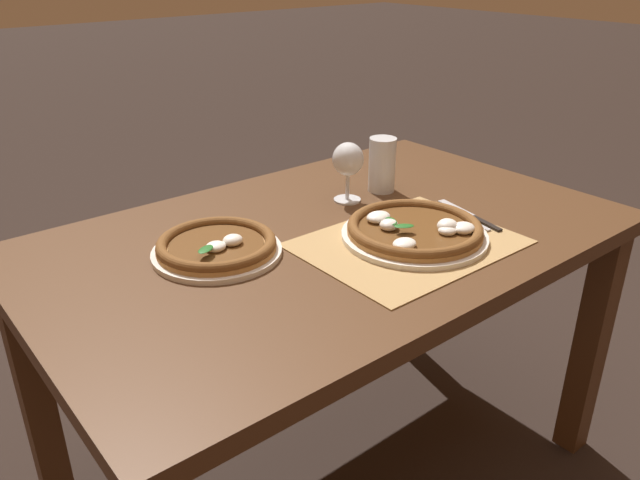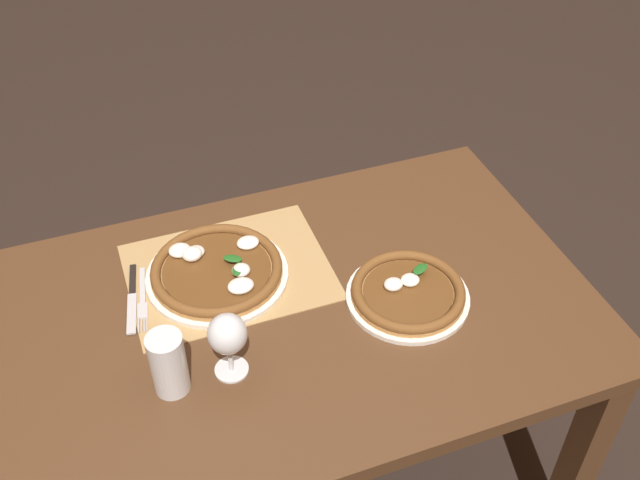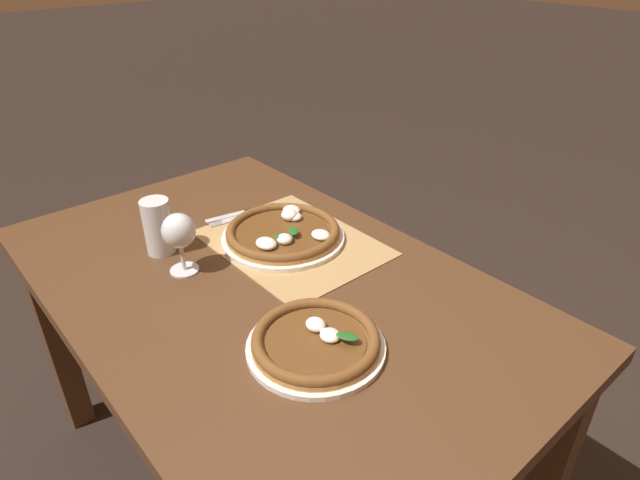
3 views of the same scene
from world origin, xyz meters
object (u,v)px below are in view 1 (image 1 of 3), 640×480
pizza_far (217,246)px  knife (469,215)px  fork (460,216)px  wine_glass (348,162)px  pizza_near (415,230)px  pint_glass (382,166)px

pizza_far → knife: bearing=-19.7°
fork → wine_glass: bearing=117.8°
fork → knife: bearing=-26.9°
pizza_far → fork: size_ratio=1.39×
wine_glass → fork: bearing=-62.2°
wine_glass → knife: bearing=-59.6°
pizza_far → wine_glass: (0.42, 0.06, 0.09)m
pizza_far → knife: (0.58, -0.21, -0.01)m
pizza_near → fork: bearing=5.1°
pizza_near → fork: pizza_near is taller
wine_glass → fork: size_ratio=0.78×
pizza_near → pint_glass: (0.16, 0.27, 0.05)m
pizza_far → knife: size_ratio=1.29×
wine_glass → pint_glass: 0.13m
pizza_near → knife: bearing=1.4°
pizza_far → pint_glass: pint_glass is taller
pizza_near → knife: (0.20, 0.00, -0.02)m
pint_glass → knife: size_ratio=0.68×
pizza_near → pizza_far: bearing=150.9°
fork → knife: 0.02m
pint_glass → knife: pint_glass is taller
knife → pizza_far: bearing=160.3°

